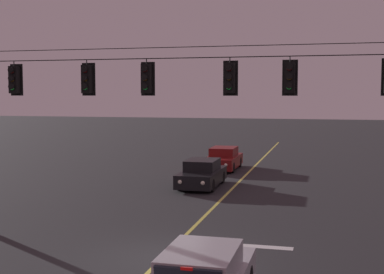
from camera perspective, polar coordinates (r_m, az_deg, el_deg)
The scene contains 11 objects.
ground_plane at distance 15.59m, azimuth -3.26°, elevation -12.97°, with size 180.00×180.00×0.00m, color #28282B.
lane_centre_stripe at distance 23.61m, azimuth 3.00°, elevation -6.90°, with size 0.14×60.00×0.01m, color #D1C64C.
stop_bar_paint at distance 16.97m, azimuth 5.00°, elevation -11.51°, with size 3.40×0.36×0.01m, color silver.
signal_span_assembly at distance 17.31m, azimuth -0.81°, elevation 1.58°, with size 19.09×0.32×7.29m.
traffic_light_leftmost at distance 19.83m, azimuth -18.60°, elevation 5.88°, with size 0.48×0.41×1.22m.
traffic_light_left_inner at distance 18.47m, azimuth -11.27°, elevation 6.14°, with size 0.48×0.41×1.22m.
traffic_light_centre at distance 17.66m, azimuth -4.93°, elevation 6.29°, with size 0.48×0.41×1.22m.
traffic_light_right_inner at distance 16.95m, azimuth 4.07°, elevation 6.36°, with size 0.48×0.41×1.22m.
traffic_light_rightmost at distance 16.72m, azimuth 10.46°, elevation 6.32°, with size 0.48×0.41×1.22m.
car_oncoming_lead at distance 27.13m, azimuth 1.07°, elevation -4.01°, with size 1.80×4.42×1.39m.
car_oncoming_trailing at distance 33.48m, azimuth 3.41°, elevation -2.38°, with size 1.80×4.42×1.39m.
Camera 1 is at (4.48, -14.18, 4.70)m, focal length 49.57 mm.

